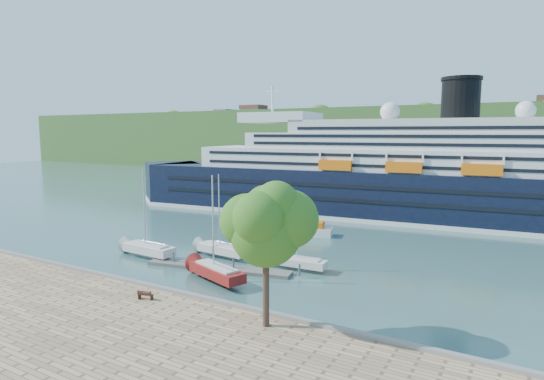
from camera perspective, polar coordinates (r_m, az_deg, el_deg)
The scene contains 12 objects.
ground at distance 46.01m, azimuth -16.00°, elevation -12.46°, with size 400.00×400.00×0.00m, color #325955.
far_hillside at distance 177.61m, azimuth 19.99°, elevation 5.77°, with size 400.00×50.00×24.00m, color #3B6026.
quay_coping at distance 45.51m, azimuth -16.23°, elevation -11.16°, with size 220.00×0.50×0.30m, color slate.
cruise_ship at distance 83.67m, azimuth 14.45°, elevation 4.90°, with size 108.53×15.80×24.37m, color black, non-canonical shape.
park_bench at distance 41.54m, azimuth -15.58°, elevation -12.50°, with size 1.40×0.57×0.90m, color #4A2515, non-canonical shape.
promenade_tree at distance 33.30m, azimuth -0.77°, elevation -7.36°, with size 7.12×7.12×11.80m, color #2D661A, non-canonical shape.
floating_pontoon at distance 52.07m, azimuth -6.79°, elevation -9.66°, with size 17.03×2.08×0.38m, color slate, non-canonical shape.
sailboat_white_near at distance 57.32m, azimuth -15.34°, elevation -3.17°, with size 8.03×2.23×10.37m, color silver, non-canonical shape.
sailboat_red at distance 46.56m, azimuth -7.02°, elevation -5.26°, with size 8.13×2.26×10.50m, color maroon, non-canonical shape.
sailboat_white_far at distance 50.58m, azimuth 3.65°, elevation -5.42°, with size 6.52×1.81×8.42m, color silver, non-canonical shape.
tender_launch at distance 68.33m, azimuth 4.39°, elevation -4.79°, with size 7.67×2.62×2.12m, color orange, non-canonical shape.
sailboat_extra at distance 55.80m, azimuth -6.24°, elevation -3.53°, with size 7.58×2.11×9.79m, color silver, non-canonical shape.
Camera 1 is at (31.58, -29.75, 15.31)m, focal length 30.00 mm.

